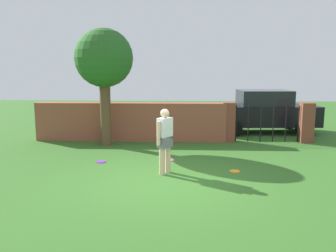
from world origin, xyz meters
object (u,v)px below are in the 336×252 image
Objects in this scene: person at (165,138)px; frisbee_orange at (235,171)px; tree at (104,60)px; frisbee_purple at (101,162)px; car at (263,111)px; frisbee_pink at (170,160)px.

frisbee_orange is (1.77, 0.23, -0.89)m from person.
frisbee_orange is (3.94, -2.91, -2.85)m from tree.
frisbee_orange and frisbee_purple have the same top height.
car reaches higher than frisbee_purple.
tree reaches higher than frisbee_orange.
car is (3.69, 5.77, -0.04)m from person.
frisbee_pink is (0.07, 1.24, -0.89)m from person.
frisbee_purple is (-1.85, 0.96, -0.89)m from person.
frisbee_purple is at bearing 101.37° from person.
car is (5.87, 2.64, -1.99)m from tree.
tree reaches higher than person.
tree is at bearing 139.80° from frisbee_pink.
car reaches higher than person.
tree is 14.40× the size of frisbee_purple.
person is 0.38× the size of car.
tree is 3.59m from frisbee_purple.
person is at bearing -55.24° from tree.
tree is 2.40× the size of person.
car reaches higher than frisbee_pink.
car is 7.38m from frisbee_purple.
car reaches higher than frisbee_orange.
frisbee_pink is (2.25, -1.90, -2.85)m from tree.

